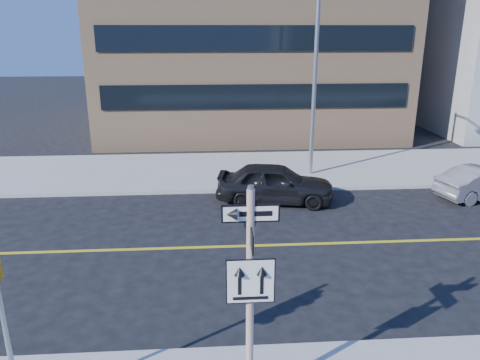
{
  "coord_description": "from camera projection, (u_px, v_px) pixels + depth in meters",
  "views": [
    {
      "loc": [
        -0.63,
        -9.23,
        6.5
      ],
      "look_at": [
        0.28,
        4.0,
        2.18
      ],
      "focal_mm": 35.0,
      "sensor_mm": 36.0,
      "label": 1
    }
  ],
  "objects": [
    {
      "name": "ground",
      "position": [
        240.0,
        323.0,
        10.81
      ],
      "size": [
        120.0,
        120.0,
        0.0
      ],
      "primitive_type": "plane",
      "color": "black",
      "rests_on": "ground"
    },
    {
      "name": "sign_pole",
      "position": [
        250.0,
        288.0,
        7.67
      ],
      "size": [
        0.92,
        0.92,
        4.06
      ],
      "color": "white",
      "rests_on": "near_sidewalk"
    },
    {
      "name": "parked_car_a",
      "position": [
        275.0,
        183.0,
        18.15
      ],
      "size": [
        2.54,
        4.76,
        1.54
      ],
      "primitive_type": "imported",
      "rotation": [
        0.0,
        0.0,
        1.41
      ],
      "color": "black",
      "rests_on": "ground"
    },
    {
      "name": "streetlight_a",
      "position": [
        316.0,
        71.0,
        19.81
      ],
      "size": [
        0.55,
        2.25,
        8.0
      ],
      "color": "gray",
      "rests_on": "far_sidewalk"
    }
  ]
}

